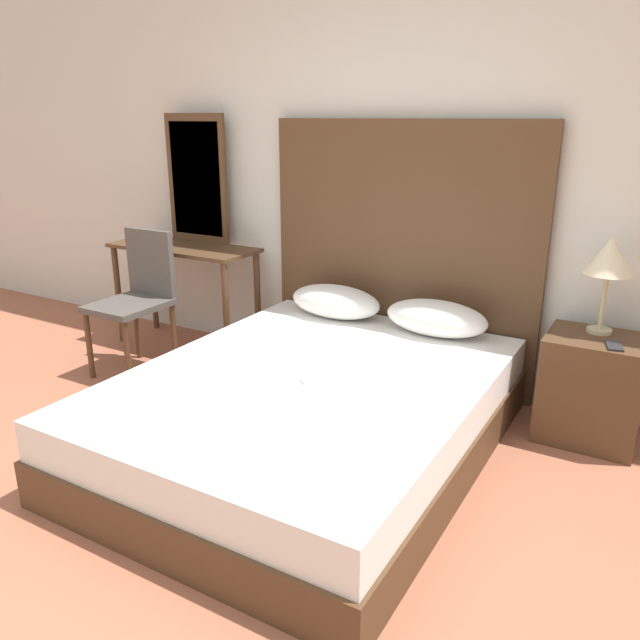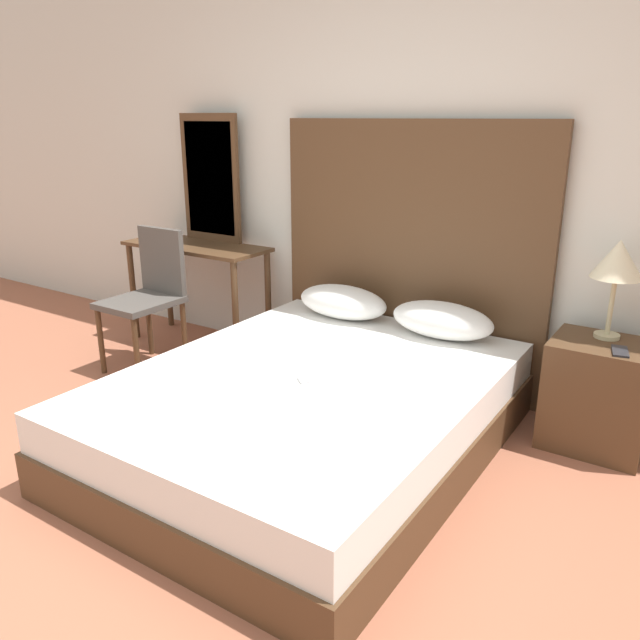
{
  "view_description": "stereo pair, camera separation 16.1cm",
  "coord_description": "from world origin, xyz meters",
  "px_view_note": "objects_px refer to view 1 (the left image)",
  "views": [
    {
      "loc": [
        1.53,
        -1.29,
        1.62
      ],
      "look_at": [
        0.07,
        1.22,
        0.66
      ],
      "focal_mm": 35.0,
      "sensor_mm": 36.0,
      "label": 1
    },
    {
      "loc": [
        1.67,
        -1.21,
        1.62
      ],
      "look_at": [
        0.07,
        1.22,
        0.66
      ],
      "focal_mm": 35.0,
      "sensor_mm": 36.0,
      "label": 2
    }
  ],
  "objects_px": {
    "vanity_desk": "(184,264)",
    "bed": "(309,413)",
    "table_lamp": "(610,258)",
    "chair": "(138,293)",
    "phone_on_bed": "(316,379)",
    "nightstand": "(591,388)",
    "phone_on_nightstand": "(614,345)"
  },
  "relations": [
    {
      "from": "vanity_desk",
      "to": "bed",
      "type": "bearing_deg",
      "value": -28.56
    },
    {
      "from": "bed",
      "to": "phone_on_nightstand",
      "type": "height_order",
      "value": "phone_on_nightstand"
    },
    {
      "from": "phone_on_bed",
      "to": "nightstand",
      "type": "height_order",
      "value": "nightstand"
    },
    {
      "from": "nightstand",
      "to": "table_lamp",
      "type": "distance_m",
      "value": 0.67
    },
    {
      "from": "phone_on_bed",
      "to": "nightstand",
      "type": "distance_m",
      "value": 1.44
    },
    {
      "from": "table_lamp",
      "to": "vanity_desk",
      "type": "distance_m",
      "value": 2.75
    },
    {
      "from": "phone_on_nightstand",
      "to": "chair",
      "type": "xyz_separation_m",
      "value": [
        -2.79,
        -0.38,
        -0.04
      ]
    },
    {
      "from": "phone_on_bed",
      "to": "vanity_desk",
      "type": "relative_size",
      "value": 0.15
    },
    {
      "from": "phone_on_nightstand",
      "to": "vanity_desk",
      "type": "bearing_deg",
      "value": 177.89
    },
    {
      "from": "bed",
      "to": "vanity_desk",
      "type": "distance_m",
      "value": 1.81
    },
    {
      "from": "table_lamp",
      "to": "vanity_desk",
      "type": "bearing_deg",
      "value": -178.33
    },
    {
      "from": "table_lamp",
      "to": "vanity_desk",
      "type": "xyz_separation_m",
      "value": [
        -2.73,
        -0.08,
        -0.33
      ]
    },
    {
      "from": "phone_on_bed",
      "to": "chair",
      "type": "xyz_separation_m",
      "value": [
        -1.58,
        0.41,
        0.11
      ]
    },
    {
      "from": "bed",
      "to": "phone_on_bed",
      "type": "xyz_separation_m",
      "value": [
        0.07,
        -0.05,
        0.21
      ]
    },
    {
      "from": "nightstand",
      "to": "table_lamp",
      "type": "relative_size",
      "value": 1.13
    },
    {
      "from": "phone_on_bed",
      "to": "phone_on_nightstand",
      "type": "relative_size",
      "value": 1.0
    },
    {
      "from": "nightstand",
      "to": "table_lamp",
      "type": "xyz_separation_m",
      "value": [
        -0.01,
        0.08,
        0.67
      ]
    },
    {
      "from": "phone_on_nightstand",
      "to": "vanity_desk",
      "type": "distance_m",
      "value": 2.82
    },
    {
      "from": "nightstand",
      "to": "phone_on_nightstand",
      "type": "bearing_deg",
      "value": -51.64
    },
    {
      "from": "phone_on_bed",
      "to": "table_lamp",
      "type": "xyz_separation_m",
      "value": [
        1.12,
        0.97,
        0.53
      ]
    },
    {
      "from": "phone_on_bed",
      "to": "vanity_desk",
      "type": "height_order",
      "value": "vanity_desk"
    },
    {
      "from": "bed",
      "to": "phone_on_nightstand",
      "type": "xyz_separation_m",
      "value": [
        1.27,
        0.74,
        0.36
      ]
    },
    {
      "from": "nightstand",
      "to": "vanity_desk",
      "type": "bearing_deg",
      "value": 179.96
    },
    {
      "from": "table_lamp",
      "to": "phone_on_nightstand",
      "type": "relative_size",
      "value": 3.07
    },
    {
      "from": "phone_on_bed",
      "to": "vanity_desk",
      "type": "xyz_separation_m",
      "value": [
        -1.61,
        0.89,
        0.2
      ]
    },
    {
      "from": "bed",
      "to": "nightstand",
      "type": "height_order",
      "value": "nightstand"
    },
    {
      "from": "bed",
      "to": "table_lamp",
      "type": "bearing_deg",
      "value": 37.93
    },
    {
      "from": "phone_on_bed",
      "to": "chair",
      "type": "relative_size",
      "value": 0.18
    },
    {
      "from": "table_lamp",
      "to": "chair",
      "type": "xyz_separation_m",
      "value": [
        -2.7,
        -0.56,
        -0.42
      ]
    },
    {
      "from": "table_lamp",
      "to": "chair",
      "type": "distance_m",
      "value": 2.79
    },
    {
      "from": "phone_on_bed",
      "to": "nightstand",
      "type": "xyz_separation_m",
      "value": [
        1.13,
        0.88,
        -0.14
      ]
    },
    {
      "from": "table_lamp",
      "to": "vanity_desk",
      "type": "height_order",
      "value": "table_lamp"
    }
  ]
}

